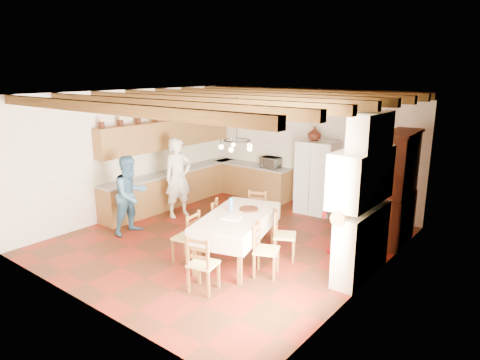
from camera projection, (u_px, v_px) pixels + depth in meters
name	position (u px, v px, depth m)	size (l,w,h in m)	color
floor	(227.00, 240.00, 8.92)	(6.00, 6.50, 0.02)	#482112
ceiling	(226.00, 93.00, 8.17)	(6.00, 6.50, 0.02)	white
wall_back	(308.00, 148.00, 11.03)	(6.00, 0.02, 3.00)	beige
wall_front	(80.00, 211.00, 6.06)	(6.00, 0.02, 3.00)	beige
wall_left	(131.00, 153.00, 10.34)	(0.02, 6.50, 3.00)	beige
wall_right	(373.00, 197.00, 6.74)	(0.02, 6.50, 3.00)	beige
ceiling_beams	(226.00, 99.00, 8.19)	(6.00, 6.30, 0.16)	#36200B
lower_cabinets_left	(174.00, 188.00, 11.23)	(0.60, 4.30, 0.86)	brown
lower_cabinets_back	(252.00, 181.00, 11.98)	(2.30, 0.60, 0.86)	brown
countertop_left	(173.00, 172.00, 11.11)	(0.62, 4.30, 0.04)	gray
countertop_back	(252.00, 165.00, 11.87)	(2.34, 0.62, 0.04)	gray
backsplash_left	(165.00, 158.00, 11.20)	(0.03, 4.30, 0.60)	beige
backsplash_back	(258.00, 152.00, 12.01)	(2.30, 0.03, 0.60)	beige
upper_cabinets	(168.00, 134.00, 10.95)	(0.35, 4.20, 0.70)	brown
fireplace	(360.00, 197.00, 7.09)	(0.56, 1.60, 2.80)	#F0E3C9
wall_picture	(366.00, 140.00, 9.99)	(0.34, 0.03, 0.42)	black
refrigerator	(317.00, 177.00, 10.49)	(0.89, 0.73, 1.79)	silver
hutch	(398.00, 188.00, 8.55)	(0.53, 1.27, 2.30)	#33130A
dining_table	(237.00, 219.00, 7.83)	(1.56, 2.23, 0.88)	silver
chandelier	(237.00, 140.00, 7.47)	(0.47, 0.47, 0.03)	black
chair_left_near	(186.00, 236.00, 7.84)	(0.42, 0.40, 0.96)	brown
chair_left_far	(207.00, 223.00, 8.55)	(0.42, 0.40, 0.96)	brown
chair_right_near	(266.00, 249.00, 7.28)	(0.42, 0.40, 0.96)	brown
chair_right_far	(285.00, 234.00, 7.93)	(0.42, 0.40, 0.96)	brown
chair_end_near	(203.00, 263.00, 6.77)	(0.42, 0.40, 0.96)	brown
chair_end_far	(255.00, 214.00, 9.04)	(0.42, 0.40, 0.96)	brown
person_man	(178.00, 178.00, 10.18)	(0.69, 0.46, 1.90)	silver
person_woman_blue	(131.00, 195.00, 9.13)	(0.83, 0.65, 1.71)	#3B6A8F
person_woman_red	(343.00, 211.00, 8.02)	(1.02, 0.43, 1.75)	red
microwave	(271.00, 162.00, 11.47)	(0.51, 0.35, 0.28)	silver
fridge_vase	(314.00, 134.00, 10.29)	(0.32, 0.32, 0.34)	#33130A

